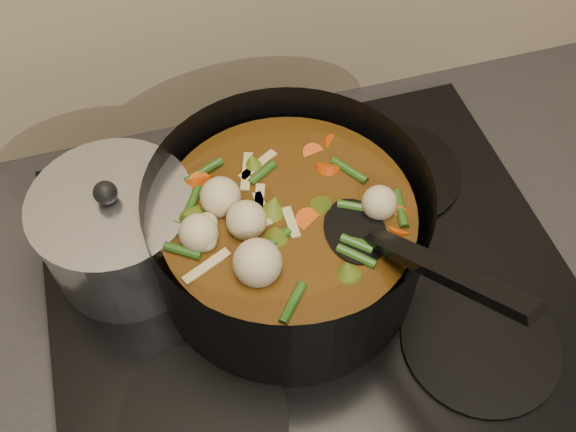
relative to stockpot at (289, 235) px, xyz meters
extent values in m
cube|color=brown|center=(0.02, -0.03, -0.57)|extent=(2.60, 0.60, 0.86)
cube|color=black|center=(0.02, -0.03, -0.12)|extent=(2.64, 0.64, 0.05)
cube|color=black|center=(0.02, -0.03, -0.08)|extent=(0.62, 0.54, 0.02)
cylinder|color=black|center=(-0.14, -0.16, -0.07)|extent=(0.18, 0.18, 0.01)
cylinder|color=black|center=(0.18, -0.16, -0.07)|extent=(0.18, 0.18, 0.01)
cylinder|color=black|center=(-0.14, 0.10, -0.07)|extent=(0.18, 0.18, 0.01)
cylinder|color=black|center=(0.18, 0.10, -0.07)|extent=(0.18, 0.18, 0.01)
cylinder|color=black|center=(0.00, 0.00, 0.01)|extent=(0.36, 0.36, 0.15)
cylinder|color=black|center=(0.00, 0.00, -0.07)|extent=(0.30, 0.30, 0.01)
cylinder|color=#50330D|center=(0.00, 0.00, -0.01)|extent=(0.28, 0.28, 0.11)
cylinder|color=#DB420A|center=(0.04, 0.00, 0.04)|extent=(0.03, 0.03, 0.03)
cylinder|color=#DB420A|center=(0.05, 0.06, 0.04)|extent=(0.04, 0.04, 0.03)
cylinder|color=#DB420A|center=(-0.02, 0.10, 0.04)|extent=(0.04, 0.04, 0.03)
cylinder|color=#DB420A|center=(-0.05, 0.03, 0.04)|extent=(0.03, 0.04, 0.03)
cylinder|color=#DB420A|center=(-0.08, -0.04, 0.04)|extent=(0.04, 0.04, 0.03)
cylinder|color=#DB420A|center=(-0.01, -0.04, 0.04)|extent=(0.04, 0.04, 0.03)
cylinder|color=#DB420A|center=(0.04, -0.06, 0.04)|extent=(0.04, 0.04, 0.03)
cylinder|color=#DB420A|center=(0.11, 0.00, 0.04)|extent=(0.04, 0.03, 0.03)
cylinder|color=#DB420A|center=(0.04, 0.04, 0.04)|extent=(0.04, 0.04, 0.03)
cylinder|color=#DB420A|center=(-0.02, 0.09, 0.04)|extent=(0.04, 0.04, 0.03)
cylinder|color=#DB420A|center=(-0.04, 0.02, 0.04)|extent=(0.03, 0.03, 0.03)
cylinder|color=#DB420A|center=(-0.07, -0.03, 0.04)|extent=(0.04, 0.04, 0.03)
sphere|color=beige|center=(0.06, 0.00, 0.06)|extent=(0.04, 0.04, 0.04)
sphere|color=beige|center=(0.00, 0.07, 0.06)|extent=(0.04, 0.04, 0.04)
sphere|color=beige|center=(-0.06, -0.01, 0.06)|extent=(0.04, 0.04, 0.04)
sphere|color=beige|center=(0.01, -0.06, 0.06)|extent=(0.04, 0.04, 0.04)
sphere|color=beige|center=(0.06, 0.01, 0.06)|extent=(0.04, 0.04, 0.04)
cone|color=#5F6F1B|center=(-0.04, -0.08, 0.05)|extent=(0.04, 0.04, 0.04)
cone|color=#5F6F1B|center=(0.07, -0.05, 0.05)|extent=(0.04, 0.04, 0.04)
cone|color=#5F6F1B|center=(0.06, 0.06, 0.05)|extent=(0.04, 0.04, 0.04)
cone|color=#5F6F1B|center=(-0.05, 0.07, 0.05)|extent=(0.04, 0.04, 0.04)
cone|color=#5F6F1B|center=(-0.08, -0.04, 0.05)|extent=(0.04, 0.04, 0.04)
cone|color=#5F6F1B|center=(0.03, -0.08, 0.05)|extent=(0.04, 0.04, 0.04)
cylinder|color=#2A5218|center=(0.03, 0.04, 0.05)|extent=(0.01, 0.04, 0.01)
cylinder|color=#2A5218|center=(-0.01, 0.11, 0.05)|extent=(0.04, 0.03, 0.01)
cylinder|color=#2A5218|center=(-0.07, 0.05, 0.05)|extent=(0.04, 0.02, 0.01)
cylinder|color=#2A5218|center=(-0.06, -0.02, 0.05)|extent=(0.03, 0.04, 0.01)
cylinder|color=#2A5218|center=(-0.02, -0.04, 0.05)|extent=(0.03, 0.04, 0.01)
cylinder|color=#2A5218|center=(0.04, -0.10, 0.05)|extent=(0.04, 0.02, 0.01)
cylinder|color=#2A5218|center=(0.08, -0.03, 0.05)|extent=(0.04, 0.03, 0.01)
cylinder|color=#2A5218|center=(0.06, 0.03, 0.05)|extent=(0.01, 0.04, 0.01)
cylinder|color=#2A5218|center=(0.01, 0.05, 0.05)|extent=(0.04, 0.03, 0.01)
cylinder|color=#2A5218|center=(-0.07, 0.08, 0.05)|extent=(0.04, 0.02, 0.01)
cylinder|color=#2A5218|center=(-0.09, 0.00, 0.05)|extent=(0.03, 0.04, 0.01)
cylinder|color=#2A5218|center=(-0.05, -0.05, 0.05)|extent=(0.03, 0.04, 0.01)
cylinder|color=#2A5218|center=(0.00, -0.05, 0.05)|extent=(0.04, 0.02, 0.01)
cube|color=tan|center=(-0.06, 0.04, 0.05)|extent=(0.04, 0.01, 0.00)
cube|color=tan|center=(-0.06, -0.05, 0.05)|extent=(0.02, 0.05, 0.00)
cube|color=tan|center=(0.03, -0.07, 0.05)|extent=(0.04, 0.03, 0.00)
cube|color=tan|center=(0.08, 0.00, 0.05)|extent=(0.04, 0.04, 0.00)
cube|color=tan|center=(0.02, 0.07, 0.05)|extent=(0.03, 0.04, 0.00)
cube|color=tan|center=(-0.07, 0.04, 0.05)|extent=(0.05, 0.02, 0.00)
cube|color=tan|center=(-0.06, -0.05, 0.05)|extent=(0.01, 0.05, 0.00)
ellipsoid|color=black|center=(0.06, -0.05, 0.05)|extent=(0.07, 0.09, 0.01)
cube|color=black|center=(0.11, -0.14, 0.10)|extent=(0.09, 0.18, 0.11)
cylinder|color=silver|center=(-0.18, 0.07, -0.02)|extent=(0.18, 0.18, 0.11)
cylinder|color=silver|center=(-0.18, 0.07, 0.04)|extent=(0.18, 0.18, 0.01)
sphere|color=black|center=(-0.18, 0.07, 0.06)|extent=(0.03, 0.03, 0.03)
camera|label=1|loc=(-0.12, -0.39, 0.60)|focal=40.00mm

